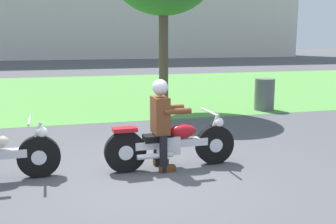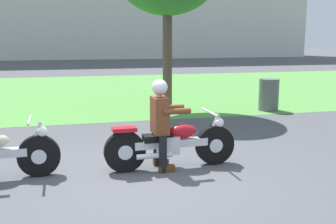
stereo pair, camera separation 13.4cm
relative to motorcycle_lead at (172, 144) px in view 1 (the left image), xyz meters
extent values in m
plane|color=#4C4C51|center=(-0.53, -0.33, -0.39)|extent=(120.00, 120.00, 0.00)
cube|color=#549342|center=(-0.53, 9.62, -0.38)|extent=(60.00, 12.00, 0.01)
cylinder|color=black|center=(0.72, 0.02, -0.07)|extent=(0.63, 0.13, 0.63)
cylinder|color=silver|center=(0.72, 0.02, -0.07)|extent=(0.22, 0.15, 0.22)
cylinder|color=black|center=(-0.73, -0.01, -0.07)|extent=(0.63, 0.13, 0.63)
cylinder|color=silver|center=(-0.73, -0.01, -0.07)|extent=(0.22, 0.15, 0.22)
cube|color=silver|center=(-0.01, 0.00, 0.01)|extent=(1.16, 0.17, 0.12)
cube|color=silver|center=(-0.06, 0.00, -0.01)|extent=(0.33, 0.25, 0.28)
ellipsoid|color=#B2141E|center=(0.17, 0.01, 0.19)|extent=(0.45, 0.25, 0.22)
cube|color=black|center=(-0.23, 0.00, 0.11)|extent=(0.45, 0.25, 0.10)
cube|color=#B2141E|center=(-0.73, -0.01, 0.27)|extent=(0.36, 0.21, 0.06)
cylinder|color=silver|center=(0.67, 0.02, 0.18)|extent=(0.25, 0.06, 0.53)
cylinder|color=silver|center=(0.62, 0.02, 0.47)|extent=(0.05, 0.66, 0.04)
sphere|color=white|center=(0.78, 0.02, 0.29)|extent=(0.16, 0.16, 0.16)
cylinder|color=silver|center=(-0.30, -0.14, -0.13)|extent=(0.55, 0.09, 0.08)
cylinder|color=black|center=(-0.19, 0.18, -0.10)|extent=(0.12, 0.12, 0.56)
cube|color=#593319|center=(-0.13, 0.18, -0.34)|extent=(0.24, 0.11, 0.10)
cylinder|color=black|center=(-0.18, -0.18, -0.10)|extent=(0.12, 0.12, 0.56)
cube|color=#593319|center=(-0.12, -0.18, -0.34)|extent=(0.24, 0.11, 0.10)
cube|color=brown|center=(-0.19, 0.00, 0.46)|extent=(0.23, 0.38, 0.56)
cylinder|color=brown|center=(0.03, 0.17, 0.54)|extent=(0.42, 0.10, 0.09)
cylinder|color=brown|center=(0.04, -0.17, 0.54)|extent=(0.42, 0.10, 0.09)
sphere|color=#D8A884|center=(-0.19, 0.00, 0.86)|extent=(0.20, 0.20, 0.20)
sphere|color=silver|center=(-0.19, 0.00, 0.89)|extent=(0.24, 0.24, 0.24)
cylinder|color=black|center=(-1.98, 0.10, -0.08)|extent=(0.61, 0.13, 0.61)
cylinder|color=silver|center=(-1.98, 0.10, -0.08)|extent=(0.22, 0.14, 0.21)
cylinder|color=silver|center=(-2.03, 0.10, 0.17)|extent=(0.25, 0.06, 0.53)
cylinder|color=silver|center=(-2.08, 0.10, 0.46)|extent=(0.05, 0.66, 0.04)
sphere|color=white|center=(-1.92, 0.10, 0.28)|extent=(0.16, 0.16, 0.16)
cylinder|color=brown|center=(1.15, 4.90, 0.97)|extent=(0.26, 0.26, 2.72)
cylinder|color=#595E5B|center=(3.89, 4.22, 0.05)|extent=(0.55, 0.55, 0.88)
camera|label=1|loc=(-1.65, -5.80, 1.62)|focal=42.98mm
camera|label=2|loc=(-1.52, -5.84, 1.62)|focal=42.98mm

